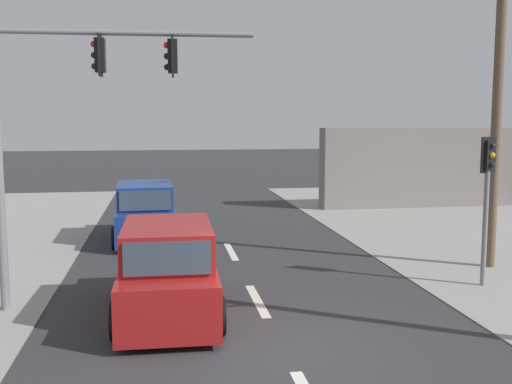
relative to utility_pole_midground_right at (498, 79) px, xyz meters
name	(u,v)px	position (x,y,z in m)	size (l,w,h in m)	color
ground_plane	(285,353)	(-6.68, -5.00, -5.02)	(140.00, 140.00, 0.00)	#303033
lane_dash_mid	(257,300)	(-6.68, -2.00, -5.01)	(0.20, 2.40, 0.01)	silver
lane_dash_far	(231,251)	(-6.68, 3.00, -5.01)	(0.20, 2.40, 0.01)	silver
utility_pole_midground_right	(498,79)	(0.00, 0.00, 0.00)	(1.80, 0.26, 9.56)	brown
traffic_signal_mast	(62,110)	(-10.68, -1.89, -0.87)	(5.29, 0.49, 6.00)	slate
pedestal_signal_right_kerb	(487,186)	(-1.17, -1.70, -2.60)	(0.43, 0.31, 3.56)	slate
shopfront_wall_far	(449,167)	(4.32, 11.00, -3.22)	(12.00, 1.00, 3.60)	gray
suv_crossing_left	(145,213)	(-9.27, 5.21, -4.13)	(2.19, 4.60, 1.90)	navy
suv_receding_far	(168,272)	(-8.61, -2.62, -4.13)	(2.12, 4.57, 1.90)	maroon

